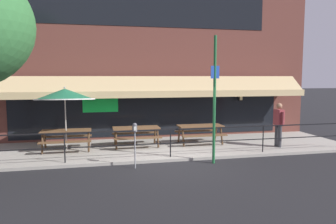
# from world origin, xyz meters

# --- Properties ---
(ground_plane) EXTENTS (120.00, 120.00, 0.00)m
(ground_plane) POSITION_xyz_m (0.00, 0.00, 0.00)
(ground_plane) COLOR black
(patio_deck) EXTENTS (15.00, 4.00, 0.10)m
(patio_deck) POSITION_xyz_m (0.00, 2.00, 0.05)
(patio_deck) COLOR #9E998E
(patio_deck) RESTS_ON ground
(restaurant_building) EXTENTS (15.00, 1.60, 8.10)m
(restaurant_building) POSITION_xyz_m (0.00, 4.23, 4.02)
(restaurant_building) COLOR brown
(restaurant_building) RESTS_ON ground
(patio_railing) EXTENTS (13.84, 0.04, 0.97)m
(patio_railing) POSITION_xyz_m (0.00, 0.30, 0.80)
(patio_railing) COLOR black
(patio_railing) RESTS_ON patio_deck
(picnic_table_left) EXTENTS (1.80, 1.42, 0.76)m
(picnic_table_left) POSITION_xyz_m (-3.54, 2.04, 0.71)
(picnic_table_left) COLOR brown
(picnic_table_left) RESTS_ON patio_deck
(picnic_table_centre) EXTENTS (1.80, 1.42, 0.76)m
(picnic_table_centre) POSITION_xyz_m (-0.93, 2.21, 0.71)
(picnic_table_centre) COLOR brown
(picnic_table_centre) RESTS_ON patio_deck
(picnic_table_right) EXTENTS (1.80, 1.42, 0.76)m
(picnic_table_right) POSITION_xyz_m (1.67, 2.17, 0.71)
(picnic_table_right) COLOR brown
(picnic_table_right) RESTS_ON patio_deck
(patio_umbrella_left) EXTENTS (2.14, 2.14, 2.38)m
(patio_umbrella_left) POSITION_xyz_m (-3.54, 1.99, 2.18)
(patio_umbrella_left) COLOR #B7B2A8
(patio_umbrella_left) RESTS_ON patio_deck
(pedestrian_walking) EXTENTS (0.26, 0.62, 1.71)m
(pedestrian_walking) POSITION_xyz_m (4.47, 0.98, 1.06)
(pedestrian_walking) COLOR #333338
(pedestrian_walking) RESTS_ON patio_deck
(parking_meter_near) EXTENTS (0.15, 0.16, 1.42)m
(parking_meter_near) POSITION_xyz_m (-1.31, -0.49, 1.15)
(parking_meter_near) COLOR gray
(parking_meter_near) RESTS_ON ground
(street_sign_pole) EXTENTS (0.28, 0.09, 4.12)m
(street_sign_pole) POSITION_xyz_m (1.28, -0.45, 2.12)
(street_sign_pole) COLOR #1E6033
(street_sign_pole) RESTS_ON ground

